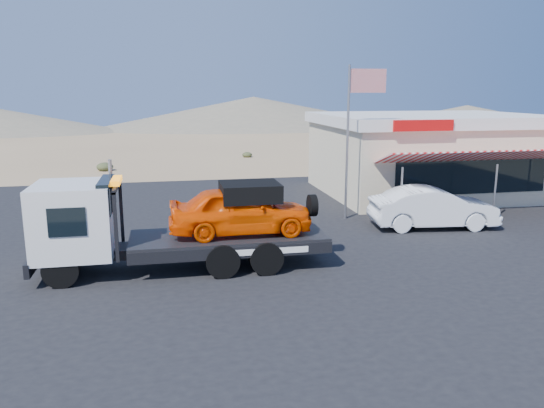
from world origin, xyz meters
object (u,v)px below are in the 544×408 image
(tow_truck, at_px, (176,220))
(white_sedan, at_px, (433,208))
(jerky_store, at_px, (428,153))
(flagpole, at_px, (354,124))

(tow_truck, height_order, white_sedan, tow_truck)
(white_sedan, xyz_separation_m, jerky_store, (3.08, 6.48, 1.21))
(white_sedan, distance_m, flagpole, 4.37)
(tow_truck, bearing_deg, flagpole, 34.51)
(jerky_store, bearing_deg, flagpole, -141.21)
(tow_truck, bearing_deg, white_sedan, 16.52)
(jerky_store, xyz_separation_m, flagpole, (-5.57, -4.47, 1.77))
(jerky_store, distance_m, flagpole, 7.36)
(tow_truck, xyz_separation_m, white_sedan, (9.50, 2.82, -0.67))
(flagpole, bearing_deg, white_sedan, -38.80)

